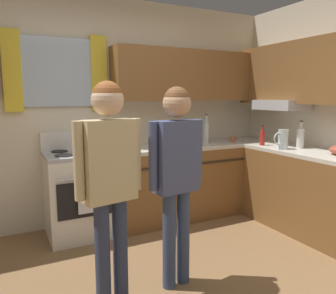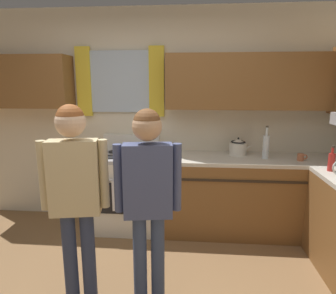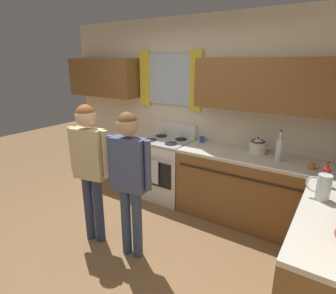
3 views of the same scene
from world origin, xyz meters
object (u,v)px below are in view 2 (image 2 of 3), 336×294
Objects in this scene: adult_left at (75,185)px; adult_in_plaid at (148,188)px; bottle_sauce_red at (331,161)px; bottle_tall_clear at (266,146)px; mug_cobalt_blue at (171,149)px; stove_oven at (128,190)px; cup_terracotta at (301,157)px; stovetop_kettle at (238,147)px.

adult_left is 1.02× the size of adult_in_plaid.
bottle_tall_clear is (-0.51, 0.44, 0.05)m from bottle_sauce_red.
adult_in_plaid reaches higher than mug_cobalt_blue.
stove_oven is 3.00× the size of bottle_tall_clear.
bottle_tall_clear is at bearing -11.20° from mug_cobalt_blue.
mug_cobalt_blue is (-1.44, 0.28, 0.00)m from cup_terracotta.
bottle_tall_clear is 0.32m from stovetop_kettle.
adult_left is (-2.17, -0.89, 0.00)m from bottle_sauce_red.
stove_oven reaches higher than mug_cobalt_blue.
mug_cobalt_blue is at bearing 88.15° from adult_in_plaid.
adult_left is at bearing -110.68° from mug_cobalt_blue.
mug_cobalt_blue is (0.50, 0.18, 0.48)m from stove_oven.
mug_cobalt_blue is 1.65m from adult_left.
stove_oven is 1.50m from adult_in_plaid.
bottle_sauce_red is at bearing -22.32° from mug_cobalt_blue.
adult_left is (-0.58, -1.54, 0.05)m from mug_cobalt_blue.
mug_cobalt_blue is 0.07× the size of adult_left.
mug_cobalt_blue is (-1.59, 0.65, -0.05)m from bottle_sauce_red.
bottle_tall_clear is 3.20× the size of mug_cobalt_blue.
stovetop_kettle is at bearing 151.50° from bottle_tall_clear.
cup_terracotta is (1.93, -0.10, 0.47)m from stove_oven.
adult_left is at bearing -93.47° from stove_oven.
stove_oven is at bearing 86.53° from adult_left.
adult_left reaches higher than cup_terracotta.
stovetop_kettle is (-0.64, 0.22, 0.06)m from cup_terracotta.
bottle_tall_clear reaches higher than cup_terracotta.
adult_left is at bearing -141.22° from bottle_tall_clear.
bottle_sauce_red is at bearing -12.83° from stove_oven.
mug_cobalt_blue is at bearing 19.45° from stove_oven.
mug_cobalt_blue is 1.51m from adult_in_plaid.
cup_terracotta is 2.38m from adult_left.
bottle_tall_clear is at bearing 169.73° from cup_terracotta.
stove_oven is 1.47m from adult_left.
stove_oven is 2.20m from bottle_sauce_red.
adult_in_plaid reaches higher than stovetop_kettle.
bottle_tall_clear reaches higher than stovetop_kettle.
stovetop_kettle is (1.29, 0.12, 0.53)m from stove_oven.
bottle_sauce_red is 2.34m from adult_left.
bottle_tall_clear reaches higher than stove_oven.
adult_left reaches higher than stove_oven.
bottle_sauce_red is 1.72m from mug_cobalt_blue.
bottle_sauce_red reaches higher than stove_oven.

